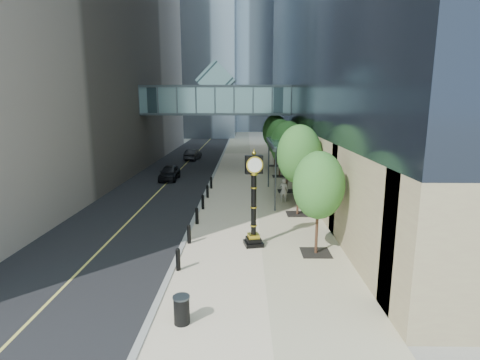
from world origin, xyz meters
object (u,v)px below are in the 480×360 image
Objects in this scene: pedestrian at (284,190)px; car_near at (170,173)px; street_clock at (254,206)px; car_far at (193,154)px; trash_bin at (182,311)px.

pedestrian reaches higher than car_near.
pedestrian is 0.43× the size of car_near.
car_near is (-10.02, 8.18, -0.22)m from pedestrian.
street_clock is 31.07m from car_far.
street_clock reaches higher than car_near.
car_far is at bearing 88.05° from car_near.
car_near is at bearing 95.32° from car_far.
pedestrian reaches higher than car_far.
trash_bin is 0.22× the size of car_far.
street_clock is at bearing 110.48° from car_far.
car_near is at bearing -22.04° from pedestrian.
trash_bin is (-2.49, -6.95, -1.64)m from street_clock.
street_clock is 2.77× the size of pedestrian.
pedestrian is (2.40, 8.68, -1.22)m from street_clock.
car_near reaches higher than car_far.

